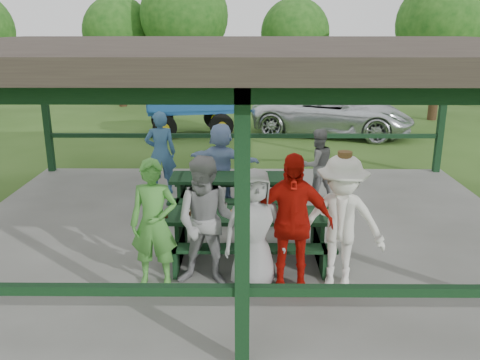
{
  "coord_description": "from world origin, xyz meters",
  "views": [
    {
      "loc": [
        0.02,
        -8.42,
        3.58
      ],
      "look_at": [
        -0.05,
        -0.3,
        1.11
      ],
      "focal_mm": 38.0,
      "sensor_mm": 36.0,
      "label": 1
    }
  ],
  "objects_px": {
    "picnic_table_near": "(249,231)",
    "contestant_white_fedora": "(341,222)",
    "contestant_grey_left": "(207,222)",
    "spectator_grey": "(317,165)",
    "contestant_green": "(154,224)",
    "contestant_grey_mid": "(254,230)",
    "picnic_table_far": "(236,190)",
    "contestant_red": "(291,223)",
    "spectator_blue": "(161,153)",
    "spectator_lblue": "(221,163)",
    "pickup_truck": "(333,113)",
    "farm_trailer": "(191,114)"
  },
  "relations": [
    {
      "from": "contestant_red",
      "to": "contestant_green",
      "type": "bearing_deg",
      "value": 179.95
    },
    {
      "from": "spectator_blue",
      "to": "spectator_grey",
      "type": "bearing_deg",
      "value": 163.92
    },
    {
      "from": "picnic_table_near",
      "to": "spectator_lblue",
      "type": "bearing_deg",
      "value": 101.33
    },
    {
      "from": "picnic_table_near",
      "to": "spectator_lblue",
      "type": "relative_size",
      "value": 1.52
    },
    {
      "from": "contestant_green",
      "to": "pickup_truck",
      "type": "height_order",
      "value": "contestant_green"
    },
    {
      "from": "contestant_grey_left",
      "to": "contestant_white_fedora",
      "type": "bearing_deg",
      "value": 7.32
    },
    {
      "from": "picnic_table_far",
      "to": "spectator_blue",
      "type": "height_order",
      "value": "spectator_blue"
    },
    {
      "from": "picnic_table_near",
      "to": "contestant_white_fedora",
      "type": "xyz_separation_m",
      "value": [
        1.23,
        -0.79,
        0.46
      ]
    },
    {
      "from": "contestant_grey_mid",
      "to": "contestant_red",
      "type": "height_order",
      "value": "contestant_red"
    },
    {
      "from": "contestant_grey_left",
      "to": "spectator_grey",
      "type": "distance_m",
      "value": 4.13
    },
    {
      "from": "contestant_white_fedora",
      "to": "farm_trailer",
      "type": "relative_size",
      "value": 0.47
    },
    {
      "from": "contestant_grey_left",
      "to": "spectator_blue",
      "type": "distance_m",
      "value": 4.26
    },
    {
      "from": "contestant_green",
      "to": "pickup_truck",
      "type": "xyz_separation_m",
      "value": [
        4.24,
        10.76,
        -0.26
      ]
    },
    {
      "from": "picnic_table_near",
      "to": "contestant_grey_left",
      "type": "xyz_separation_m",
      "value": [
        -0.58,
        -0.8,
        0.45
      ]
    },
    {
      "from": "spectator_grey",
      "to": "farm_trailer",
      "type": "relative_size",
      "value": 0.37
    },
    {
      "from": "contestant_red",
      "to": "spectator_grey",
      "type": "xyz_separation_m",
      "value": [
        0.87,
        3.72,
        -0.21
      ]
    },
    {
      "from": "picnic_table_near",
      "to": "contestant_white_fedora",
      "type": "relative_size",
      "value": 1.3
    },
    {
      "from": "contestant_red",
      "to": "spectator_lblue",
      "type": "height_order",
      "value": "contestant_red"
    },
    {
      "from": "picnic_table_far",
      "to": "contestant_green",
      "type": "bearing_deg",
      "value": -110.91
    },
    {
      "from": "picnic_table_near",
      "to": "contestant_grey_mid",
      "type": "xyz_separation_m",
      "value": [
        0.05,
        -0.89,
        0.38
      ]
    },
    {
      "from": "spectator_grey",
      "to": "pickup_truck",
      "type": "distance_m",
      "value": 7.32
    },
    {
      "from": "spectator_lblue",
      "to": "spectator_blue",
      "type": "distance_m",
      "value": 1.43
    },
    {
      "from": "picnic_table_near",
      "to": "contestant_grey_left",
      "type": "relative_size",
      "value": 1.35
    },
    {
      "from": "picnic_table_near",
      "to": "contestant_green",
      "type": "relative_size",
      "value": 1.39
    },
    {
      "from": "picnic_table_far",
      "to": "contestant_green",
      "type": "height_order",
      "value": "contestant_green"
    },
    {
      "from": "spectator_blue",
      "to": "spectator_grey",
      "type": "distance_m",
      "value": 3.31
    },
    {
      "from": "picnic_table_far",
      "to": "contestant_white_fedora",
      "type": "height_order",
      "value": "contestant_white_fedora"
    },
    {
      "from": "contestant_white_fedora",
      "to": "spectator_blue",
      "type": "height_order",
      "value": "contestant_white_fedora"
    },
    {
      "from": "contestant_red",
      "to": "spectator_blue",
      "type": "distance_m",
      "value": 4.81
    },
    {
      "from": "contestant_grey_mid",
      "to": "spectator_blue",
      "type": "xyz_separation_m",
      "value": [
        -1.91,
        4.15,
        0.04
      ]
    },
    {
      "from": "contestant_green",
      "to": "contestant_grey_mid",
      "type": "distance_m",
      "value": 1.37
    },
    {
      "from": "contestant_green",
      "to": "spectator_blue",
      "type": "xyz_separation_m",
      "value": [
        -0.55,
        4.06,
        -0.01
      ]
    },
    {
      "from": "picnic_table_far",
      "to": "spectator_blue",
      "type": "distance_m",
      "value": 2.09
    },
    {
      "from": "picnic_table_far",
      "to": "contestant_grey_mid",
      "type": "relative_size",
      "value": 1.44
    },
    {
      "from": "pickup_truck",
      "to": "contestant_red",
      "type": "bearing_deg",
      "value": -176.11
    },
    {
      "from": "picnic_table_near",
      "to": "contestant_grey_left",
      "type": "height_order",
      "value": "contestant_grey_left"
    },
    {
      "from": "contestant_grey_left",
      "to": "pickup_truck",
      "type": "bearing_deg",
      "value": 79.18
    },
    {
      "from": "picnic_table_near",
      "to": "spectator_blue",
      "type": "relative_size",
      "value": 1.4
    },
    {
      "from": "contestant_red",
      "to": "spectator_lblue",
      "type": "relative_size",
      "value": 1.17
    },
    {
      "from": "spectator_grey",
      "to": "farm_trailer",
      "type": "xyz_separation_m",
      "value": [
        -3.32,
        7.25,
        -0.15
      ]
    },
    {
      "from": "contestant_red",
      "to": "spectator_blue",
      "type": "bearing_deg",
      "value": 123.36
    },
    {
      "from": "contestant_grey_mid",
      "to": "pickup_truck",
      "type": "relative_size",
      "value": 0.32
    },
    {
      "from": "contestant_green",
      "to": "farm_trailer",
      "type": "distance_m",
      "value": 10.87
    },
    {
      "from": "contestant_grey_left",
      "to": "contestant_red",
      "type": "height_order",
      "value": "contestant_red"
    },
    {
      "from": "contestant_white_fedora",
      "to": "spectator_lblue",
      "type": "height_order",
      "value": "contestant_white_fedora"
    },
    {
      "from": "spectator_lblue",
      "to": "farm_trailer",
      "type": "bearing_deg",
      "value": -57.61
    },
    {
      "from": "contestant_green",
      "to": "contestant_red",
      "type": "distance_m",
      "value": 1.86
    },
    {
      "from": "contestant_green",
      "to": "farm_trailer",
      "type": "bearing_deg",
      "value": 95.86
    },
    {
      "from": "picnic_table_far",
      "to": "contestant_grey_left",
      "type": "xyz_separation_m",
      "value": [
        -0.34,
        -2.8,
        0.45
      ]
    },
    {
      "from": "contestant_grey_left",
      "to": "contestant_red",
      "type": "xyz_separation_m",
      "value": [
        1.12,
        -0.11,
        0.04
      ]
    }
  ]
}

